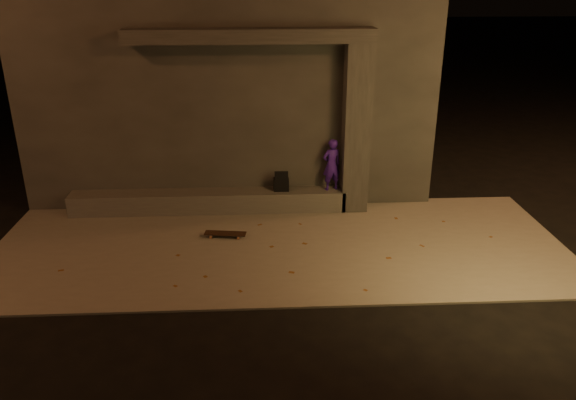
{
  "coord_description": "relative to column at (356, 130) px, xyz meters",
  "views": [
    {
      "loc": [
        -0.35,
        -7.75,
        4.96
      ],
      "look_at": [
        0.16,
        2.0,
        0.97
      ],
      "focal_mm": 35.0,
      "sensor_mm": 36.0,
      "label": 1
    }
  ],
  "objects": [
    {
      "name": "column",
      "position": [
        0.0,
        0.0,
        0.0
      ],
      "size": [
        0.55,
        0.55,
        3.6
      ],
      "primitive_type": "cube",
      "color": "#34312F",
      "rests_on": "sidewalk"
    },
    {
      "name": "building",
      "position": [
        -2.7,
        2.74,
        0.77
      ],
      "size": [
        9.0,
        5.1,
        5.22
      ],
      "color": "#34312F",
      "rests_on": "ground"
    },
    {
      "name": "backpack",
      "position": [
        -1.6,
        0.0,
        -1.19
      ],
      "size": [
        0.33,
        0.22,
        0.47
      ],
      "rotation": [
        0.0,
        0.0,
        0.0
      ],
      "color": "black",
      "rests_on": "ledge"
    },
    {
      "name": "ground",
      "position": [
        -1.7,
        -3.75,
        -1.84
      ],
      "size": [
        120.0,
        120.0,
        0.0
      ],
      "primitive_type": "plane",
      "color": "black",
      "rests_on": "ground"
    },
    {
      "name": "skateboard",
      "position": [
        -2.77,
        -1.37,
        -1.73
      ],
      "size": [
        0.85,
        0.33,
        0.09
      ],
      "rotation": [
        0.0,
        0.0,
        -0.14
      ],
      "color": "black",
      "rests_on": "sidewalk"
    },
    {
      "name": "sidewalk",
      "position": [
        -1.7,
        -1.75,
        -1.82
      ],
      "size": [
        11.0,
        4.4,
        0.04
      ],
      "primitive_type": "cube",
      "color": "slate",
      "rests_on": "ground"
    },
    {
      "name": "skateboarder",
      "position": [
        -0.5,
        0.0,
        -0.77
      ],
      "size": [
        0.49,
        0.4,
        1.15
      ],
      "primitive_type": "imported",
      "rotation": [
        0.0,
        0.0,
        3.47
      ],
      "color": "#38168F",
      "rests_on": "ledge"
    },
    {
      "name": "canopy",
      "position": [
        -2.2,
        0.05,
        1.94
      ],
      "size": [
        5.0,
        0.7,
        0.28
      ],
      "primitive_type": "cube",
      "color": "#34312F",
      "rests_on": "column"
    },
    {
      "name": "ledge",
      "position": [
        -3.2,
        0.0,
        -1.58
      ],
      "size": [
        6.0,
        0.55,
        0.45
      ],
      "primitive_type": "cube",
      "color": "#4F4C48",
      "rests_on": "sidewalk"
    }
  ]
}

